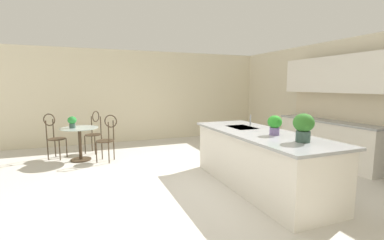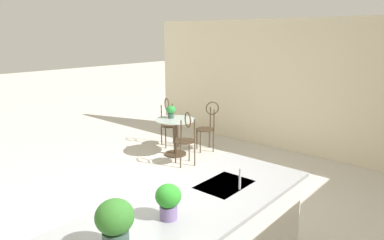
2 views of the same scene
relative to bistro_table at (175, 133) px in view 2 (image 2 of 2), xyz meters
The scene contains 9 objects.
wall_left_window 2.77m from the bistro_table, 132.58° to the left, with size 0.12×7.80×2.70m, color beige.
bistro_table is the anchor object (origin of this frame).
chair_near_window 0.67m from the bistro_table, 124.05° to the right, with size 0.51×0.52×1.04m.
chair_by_island 0.74m from the bistro_table, 153.76° to the left, with size 0.53×0.53×1.04m.
chair_toward_desk 0.66m from the bistro_table, 60.92° to the left, with size 0.51×0.52×1.04m.
sink_faucet 3.76m from the bistro_table, 52.96° to the left, with size 0.02×0.02×0.22m, color #B2B5BA.
potted_plant_on_table 0.46m from the bistro_table, 99.58° to the right, with size 0.18×0.18×0.26m.
potted_plant_counter_near 4.23m from the bistro_table, 42.47° to the left, with size 0.21×0.21×0.30m.
potted_plant_counter_far 4.67m from the bistro_table, 38.09° to the left, with size 0.27×0.27×0.38m.
Camera 2 is at (2.46, 2.74, 2.40)m, focal length 32.89 mm.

